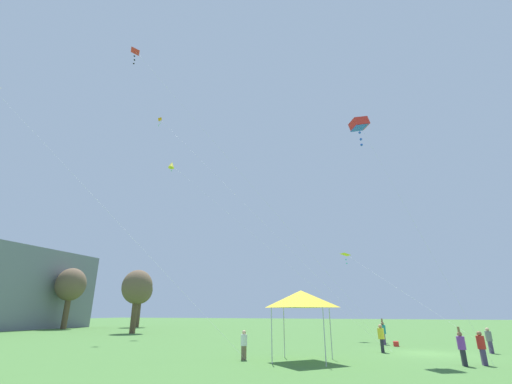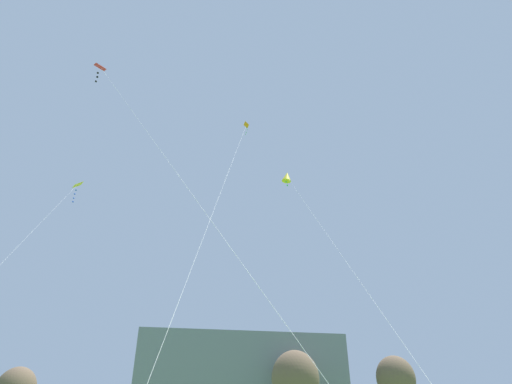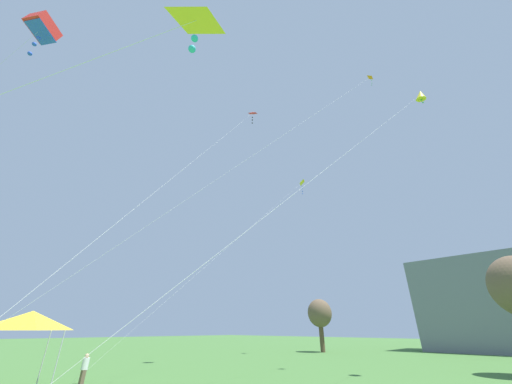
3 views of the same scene
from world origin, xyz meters
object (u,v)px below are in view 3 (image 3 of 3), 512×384
Objects in this scene: kite_yellow_delta_5 at (191,21)px; person_white_shirt at (84,368)px; kite_yellow_diamond_1 at (420,95)px; festival_tent at (30,321)px; kite_red_box_0 at (42,28)px; kite_orange_delta_3 at (362,83)px; kite_red_delta_2 at (252,114)px; kite_yellow_delta_4 at (301,184)px.

person_white_shirt is at bearing 163.54° from kite_yellow_delta_5.
kite_yellow_diamond_1 is at bearing -41.59° from person_white_shirt.
kite_yellow_delta_5 is (15.94, -1.66, 4.69)m from festival_tent.
person_white_shirt is 0.06× the size of kite_yellow_diamond_1.
kite_yellow_delta_5 is at bearing -5.95° from festival_tent.
kite_red_box_0 is at bearing -138.73° from person_white_shirt.
festival_tent is 0.15× the size of kite_yellow_diamond_1.
kite_red_box_0 is 1.70× the size of kite_yellow_delta_5.
person_white_shirt is 0.06× the size of kite_orange_delta_3.
kite_red_box_0 is 0.70× the size of kite_yellow_diamond_1.
kite_red_delta_2 is (1.61, 11.13, 23.73)m from person_white_shirt.
kite_yellow_delta_4 is (-3.07, 12.88, -3.03)m from kite_red_delta_2.
festival_tent is 25.80m from kite_red_delta_2.
kite_yellow_delta_4 reaches higher than festival_tent.
kite_red_delta_2 is at bearing -161.22° from kite_orange_delta_3.
kite_orange_delta_3 is at bearing 55.68° from festival_tent.
person_white_shirt is at bearing -130.42° from kite_orange_delta_3.
person_white_shirt is at bearing 127.40° from kite_red_box_0.
kite_red_delta_2 is at bearing 85.04° from festival_tent.
kite_yellow_diamond_1 is 24.75m from kite_yellow_delta_5.
kite_red_delta_2 is (-3.94, 18.39, 8.44)m from kite_red_box_0.
kite_red_box_0 is at bearing -167.21° from kite_yellow_delta_5.
person_white_shirt is at bearing 96.61° from festival_tent.
kite_orange_delta_3 is at bearing 18.78° from kite_red_delta_2.
kite_yellow_diamond_1 is 2.44× the size of kite_yellow_delta_5.
person_white_shirt is 0.06× the size of kite_red_delta_2.
kite_yellow_delta_5 is (17.77, -28.83, -13.72)m from kite_yellow_delta_4.
kite_yellow_delta_4 is 36.54m from kite_yellow_delta_5.
kite_red_box_0 is 0.65× the size of kite_orange_delta_3.
kite_red_box_0 reaches higher than person_white_shirt.
person_white_shirt is 30.59m from kite_yellow_diamond_1.
kite_yellow_delta_5 is at bearing -79.62° from kite_orange_delta_3.
kite_red_delta_2 is (-15.04, -5.24, 3.96)m from kite_yellow_diamond_1.
kite_yellow_diamond_1 is 5.30m from kite_orange_delta_3.
kite_yellow_diamond_1 reaches higher than kite_red_box_0.
person_white_shirt is 31.74m from kite_yellow_delta_4.
kite_yellow_delta_4 reaches higher than kite_yellow_delta_5.
kite_red_delta_2 reaches higher than kite_yellow_delta_4.
kite_red_box_0 is 0.66× the size of kite_yellow_delta_4.
kite_yellow_diamond_1 reaches higher than kite_yellow_delta_5.
kite_yellow_diamond_1 is at bearing 89.08° from kite_yellow_delta_5.
kite_orange_delta_3 reaches higher than kite_yellow_delta_4.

